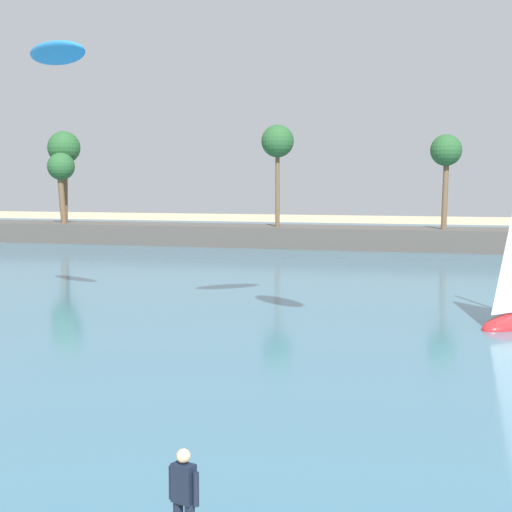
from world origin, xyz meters
TOP-DOWN VIEW (x-y plane):
  - sea at (0.00, 56.31)m, footprint 220.00×95.04m
  - palm_headland at (-1.50, 63.81)m, footprint 119.56×6.00m
  - person_at_waterline at (1.06, 8.62)m, footprint 0.53×0.30m
  - kite_aloft_drifting_left at (-12.74, 28.82)m, footprint 4.34×3.41m

SIDE VIEW (x-z plane):
  - sea at x=0.00m, z-range 0.00..0.06m
  - person_at_waterline at x=1.06m, z-range 0.06..1.73m
  - palm_headland at x=-1.50m, z-range -3.60..7.62m
  - kite_aloft_drifting_left at x=-12.74m, z-range 10.40..11.59m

